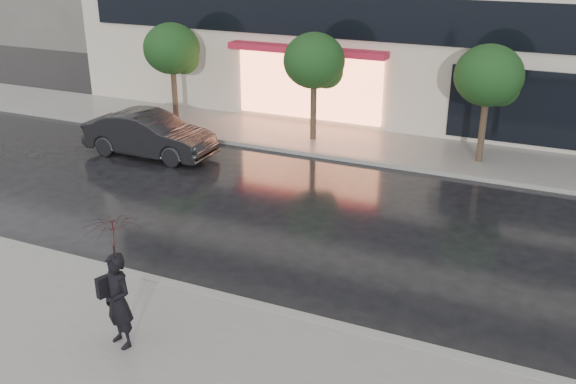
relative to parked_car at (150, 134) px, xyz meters
The scene contains 10 objects.
ground 9.79m from the parked_car, 39.53° to the right, with size 120.00×120.00×0.00m, color black.
sidewalk_near 12.11m from the parked_car, 51.50° to the right, with size 60.00×4.50×0.12m, color slate.
sidewalk_far 8.57m from the parked_car, 28.23° to the left, with size 60.00×3.50×0.12m, color slate.
curb_near 10.44m from the parked_car, 43.77° to the right, with size 60.00×0.25×0.14m, color gray.
curb_far 7.90m from the parked_car, 16.93° to the left, with size 60.00×0.25×0.14m, color gray.
tree_far_west 4.61m from the parked_car, 110.31° to the left, with size 2.20×2.20×3.99m.
tree_mid_west 6.35m from the parked_car, 39.80° to the left, with size 2.20×2.20×3.99m.
tree_mid_east 11.46m from the parked_car, 19.85° to the left, with size 2.20×2.20×3.99m.
parked_car is the anchor object (origin of this frame).
pedestrian_with_umbrella 11.32m from the parked_car, 56.94° to the right, with size 1.28×1.29×2.60m.
Camera 1 is at (5.55, -11.07, 7.31)m, focal length 40.00 mm.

